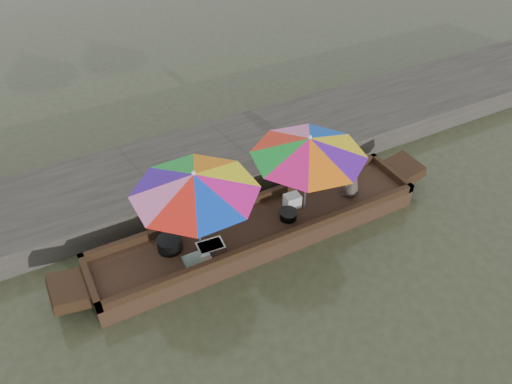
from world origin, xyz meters
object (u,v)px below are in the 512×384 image
umbrella_stern (307,173)px  vendor (352,173)px  boat_hull (259,231)px  tray_scallop (197,260)px  supply_bag (292,201)px  umbrella_bow (197,210)px  cooking_pot (170,244)px  tray_crayfish (211,247)px  charcoal_grill (288,215)px

umbrella_stern → vendor: bearing=-3.9°
boat_hull → tray_scallop: bearing=-166.7°
tray_scallop → vendor: (3.21, 0.24, 0.46)m
supply_bag → umbrella_bow: (-1.86, -0.12, 0.65)m
supply_bag → umbrella_stern: 0.68m
cooking_pot → vendor: size_ratio=0.43×
vendor → umbrella_stern: size_ratio=0.49×
cooking_pot → tray_scallop: size_ratio=0.94×
boat_hull → supply_bag: bearing=9.1°
boat_hull → tray_crayfish: 1.03m
tray_crayfish → umbrella_bow: bearing=124.1°
charcoal_grill → umbrella_bow: 1.79m
umbrella_bow → umbrella_stern: 2.06m
boat_hull → charcoal_grill: charcoal_grill is taller
supply_bag → boat_hull: bearing=-170.9°
boat_hull → supply_bag: size_ratio=21.47×
umbrella_stern → supply_bag: bearing=147.8°
boat_hull → tray_crayfish: size_ratio=13.49×
tray_crayfish → umbrella_bow: umbrella_bow is taller
boat_hull → vendor: vendor is taller
tray_crayfish → tray_scallop: tray_crayfish is taller
supply_bag → umbrella_bow: bearing=-176.3°
cooking_pot → tray_crayfish: cooking_pot is taller
tray_crayfish → vendor: bearing=1.9°
vendor → supply_bag: bearing=-52.0°
tray_scallop → vendor: 3.25m
charcoal_grill → cooking_pot: bearing=172.5°
tray_crayfish → tray_scallop: 0.34m
cooking_pot → umbrella_bow: size_ratio=0.21×
tray_scallop → charcoal_grill: bearing=5.8°
tray_scallop → boat_hull: bearing=13.3°
tray_crayfish → umbrella_stern: bearing=4.8°
umbrella_stern → tray_scallop: bearing=-172.2°
boat_hull → cooking_pot: cooking_pot is taller
boat_hull → umbrella_bow: size_ratio=2.94×
tray_crayfish → supply_bag: bearing=9.3°
supply_bag → tray_scallop: bearing=-168.2°
cooking_pot → vendor: vendor is taller
umbrella_bow → tray_crayfish: bearing=-55.9°
tray_crayfish → umbrella_stern: size_ratio=0.22×
tray_crayfish → vendor: (2.91, 0.10, 0.45)m
cooking_pot → charcoal_grill: bearing=-7.5°
cooking_pot → tray_scallop: cooking_pot is taller
boat_hull → supply_bag: (0.76, 0.12, 0.30)m
tray_scallop → umbrella_bow: umbrella_bow is taller
charcoal_grill → supply_bag: bearing=46.9°
cooking_pot → vendor: 3.53m
supply_bag → umbrella_bow: size_ratio=0.14×
tray_scallop → charcoal_grill: size_ratio=1.46×
boat_hull → vendor: 2.03m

